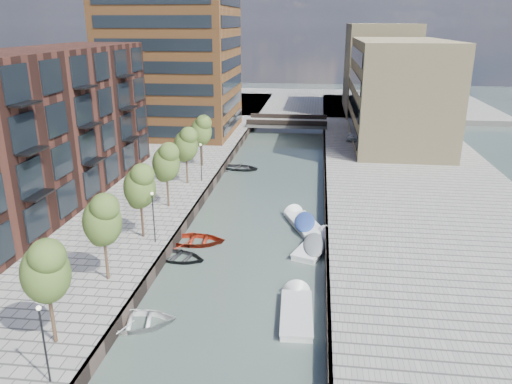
% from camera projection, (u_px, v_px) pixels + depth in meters
% --- Properties ---
extents(water, '(300.00, 300.00, 0.00)m').
position_uv_depth(water, '(268.00, 192.00, 53.32)').
color(water, '#38473F').
rests_on(water, ground).
extents(quay_right, '(20.00, 140.00, 1.00)m').
position_uv_depth(quay_right, '(422.00, 194.00, 51.29)').
color(quay_right, gray).
rests_on(quay_right, ground).
extents(quay_wall_left, '(0.25, 140.00, 1.00)m').
position_uv_depth(quay_wall_left, '(212.00, 186.00, 53.87)').
color(quay_wall_left, '#332823').
rests_on(quay_wall_left, ground).
extents(quay_wall_right, '(0.25, 140.00, 1.00)m').
position_uv_depth(quay_wall_right, '(326.00, 190.00, 52.45)').
color(quay_wall_right, '#332823').
rests_on(quay_wall_right, ground).
extents(far_closure, '(80.00, 40.00, 1.00)m').
position_uv_depth(far_closure, '(295.00, 103.00, 109.51)').
color(far_closure, gray).
rests_on(far_closure, ground).
extents(apartment_block, '(8.00, 38.00, 14.00)m').
position_uv_depth(apartment_block, '(30.00, 133.00, 43.69)').
color(apartment_block, black).
rests_on(apartment_block, quay_left).
extents(tower, '(18.00, 18.00, 30.00)m').
position_uv_depth(tower, '(171.00, 31.00, 73.62)').
color(tower, brown).
rests_on(tower, quay_left).
extents(tan_block_near, '(12.00, 25.00, 14.00)m').
position_uv_depth(tan_block_near, '(398.00, 92.00, 69.53)').
color(tan_block_near, tan).
rests_on(tan_block_near, quay_right).
extents(tan_block_far, '(12.00, 20.00, 16.00)m').
position_uv_depth(tan_block_far, '(379.00, 68.00, 93.63)').
color(tan_block_far, tan).
rests_on(tan_block_far, quay_right).
extents(bridge, '(13.00, 6.00, 1.30)m').
position_uv_depth(bridge, '(287.00, 123.00, 82.93)').
color(bridge, gray).
rests_on(bridge, ground).
extents(tree_1, '(2.50, 2.50, 5.95)m').
position_uv_depth(tree_1, '(45.00, 269.00, 25.37)').
color(tree_1, '#382619').
rests_on(tree_1, quay_left).
extents(tree_2, '(2.50, 2.50, 5.95)m').
position_uv_depth(tree_2, '(102.00, 218.00, 31.94)').
color(tree_2, '#382619').
rests_on(tree_2, quay_left).
extents(tree_3, '(2.50, 2.50, 5.95)m').
position_uv_depth(tree_3, '(139.00, 185.00, 38.51)').
color(tree_3, '#382619').
rests_on(tree_3, quay_left).
extents(tree_4, '(2.50, 2.50, 5.95)m').
position_uv_depth(tree_4, '(166.00, 161.00, 45.09)').
color(tree_4, '#382619').
rests_on(tree_4, quay_left).
extents(tree_5, '(2.50, 2.50, 5.95)m').
position_uv_depth(tree_5, '(186.00, 144.00, 51.66)').
color(tree_5, '#382619').
rests_on(tree_5, quay_left).
extents(tree_6, '(2.50, 2.50, 5.95)m').
position_uv_depth(tree_6, '(201.00, 130.00, 58.24)').
color(tree_6, '#382619').
rests_on(tree_6, quay_left).
extents(lamp_0, '(0.24, 0.24, 4.12)m').
position_uv_depth(lamp_0, '(43.00, 336.00, 22.97)').
color(lamp_0, black).
rests_on(lamp_0, quay_left).
extents(lamp_1, '(0.24, 0.24, 4.12)m').
position_uv_depth(lamp_1, '(153.00, 212.00, 38.00)').
color(lamp_1, black).
rests_on(lamp_1, quay_left).
extents(lamp_2, '(0.24, 0.24, 4.12)m').
position_uv_depth(lamp_2, '(201.00, 158.00, 53.03)').
color(lamp_2, black).
rests_on(lamp_2, quay_left).
extents(sloop_1, '(4.91, 3.97, 0.90)m').
position_uv_depth(sloop_1, '(178.00, 259.00, 38.22)').
color(sloop_1, black).
rests_on(sloop_1, ground).
extents(sloop_2, '(5.24, 3.89, 1.04)m').
position_uv_depth(sloop_2, '(195.00, 243.00, 40.98)').
color(sloop_2, maroon).
rests_on(sloop_2, ground).
extents(sloop_3, '(5.76, 4.69, 1.05)m').
position_uv_depth(sloop_3, '(135.00, 326.00, 29.84)').
color(sloop_3, silver).
rests_on(sloop_3, ground).
extents(sloop_4, '(5.06, 3.99, 0.95)m').
position_uv_depth(sloop_4, '(240.00, 170.00, 61.48)').
color(sloop_4, black).
rests_on(sloop_4, ground).
extents(motorboat_2, '(2.17, 5.64, 1.85)m').
position_uv_depth(motorboat_2, '(296.00, 310.00, 31.30)').
color(motorboat_2, silver).
rests_on(motorboat_2, ground).
extents(motorboat_3, '(3.97, 6.08, 1.92)m').
position_uv_depth(motorboat_3, '(302.00, 222.00, 44.67)').
color(motorboat_3, white).
rests_on(motorboat_3, ground).
extents(motorboat_4, '(3.67, 5.85, 1.85)m').
position_uv_depth(motorboat_4, '(316.00, 245.00, 40.13)').
color(motorboat_4, white).
rests_on(motorboat_4, ground).
extents(car, '(2.25, 3.62, 1.15)m').
position_uv_depth(car, '(353.00, 136.00, 72.12)').
color(car, '#B0B5B5').
rests_on(car, quay_right).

